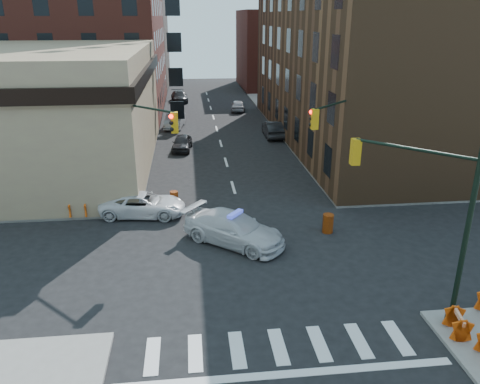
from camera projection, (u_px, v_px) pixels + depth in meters
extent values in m
plane|color=black|center=(253.00, 256.00, 23.20)|extent=(140.00, 140.00, 0.00)
cube|color=gray|center=(5.00, 124.00, 51.23)|extent=(34.00, 54.50, 0.15)
cube|color=gray|center=(406.00, 114.00, 56.00)|extent=(34.00, 54.50, 0.15)
cube|color=#968662|center=(0.00, 110.00, 35.18)|extent=(22.00, 22.00, 9.00)
cube|color=maroon|center=(49.00, 8.00, 54.21)|extent=(25.00, 25.00, 24.00)
cube|color=#533721|center=(360.00, 64.00, 42.98)|extent=(14.00, 34.00, 14.00)
cube|color=#50433C|center=(105.00, 36.00, 76.33)|extent=(20.00, 18.00, 16.00)
cube|color=maroon|center=(290.00, 49.00, 76.43)|extent=(16.00, 16.00, 12.00)
cylinder|color=black|center=(468.00, 228.00, 16.58)|extent=(0.20, 0.20, 8.00)
cylinder|color=black|center=(451.00, 317.00, 17.91)|extent=(0.44, 0.44, 0.50)
cylinder|color=black|center=(414.00, 149.00, 17.01)|extent=(3.27, 3.27, 0.12)
cube|color=#BF8C0C|center=(356.00, 152.00, 18.50)|extent=(0.35, 0.35, 1.05)
sphere|color=#FF0C05|center=(359.00, 142.00, 18.54)|extent=(0.22, 0.22, 0.22)
sphere|color=black|center=(358.00, 150.00, 18.65)|extent=(0.22, 0.22, 0.22)
sphere|color=black|center=(357.00, 158.00, 18.77)|extent=(0.22, 0.22, 0.22)
cylinder|color=black|center=(122.00, 146.00, 26.88)|extent=(0.20, 0.20, 8.00)
cylinder|color=black|center=(127.00, 206.00, 28.21)|extent=(0.44, 0.44, 0.50)
cylinder|color=black|center=(144.00, 107.00, 24.68)|extent=(3.27, 3.27, 0.12)
cube|color=#BF8C0C|center=(175.00, 123.00, 23.55)|extent=(0.35, 0.35, 1.05)
sphere|color=#FF0C05|center=(171.00, 116.00, 23.26)|extent=(0.22, 0.22, 0.22)
sphere|color=black|center=(171.00, 123.00, 23.38)|extent=(0.22, 0.22, 0.22)
sphere|color=black|center=(172.00, 129.00, 23.50)|extent=(0.22, 0.22, 0.22)
cylinder|color=black|center=(350.00, 140.00, 28.29)|extent=(0.20, 0.20, 8.00)
cylinder|color=black|center=(346.00, 197.00, 29.62)|extent=(0.44, 0.44, 0.50)
cylinder|color=black|center=(336.00, 104.00, 25.76)|extent=(3.27, 3.27, 0.12)
cube|color=#BF8C0C|center=(315.00, 119.00, 24.30)|extent=(0.35, 0.35, 1.05)
sphere|color=#FF0C05|center=(311.00, 112.00, 24.30)|extent=(0.22, 0.22, 0.22)
sphere|color=black|center=(311.00, 118.00, 24.42)|extent=(0.22, 0.22, 0.22)
sphere|color=black|center=(311.00, 125.00, 24.54)|extent=(0.22, 0.22, 0.22)
cylinder|color=black|center=(291.00, 118.00, 47.63)|extent=(0.24, 0.24, 2.60)
sphere|color=brown|center=(292.00, 97.00, 46.90)|extent=(3.00, 3.00, 3.00)
cylinder|color=black|center=(277.00, 104.00, 55.07)|extent=(0.24, 0.24, 2.60)
sphere|color=brown|center=(277.00, 86.00, 54.34)|extent=(3.00, 3.00, 3.00)
imported|color=silver|center=(234.00, 229.00, 24.29)|extent=(5.78, 5.29, 1.62)
imported|color=silver|center=(143.00, 204.00, 27.75)|extent=(5.21, 2.86, 1.38)
imported|color=black|center=(182.00, 143.00, 41.27)|extent=(1.99, 4.05, 1.33)
imported|color=gray|center=(175.00, 120.00, 49.53)|extent=(2.29, 4.96, 1.58)
imported|color=black|center=(179.00, 96.00, 64.47)|extent=(2.56, 5.13, 1.43)
imported|color=black|center=(273.00, 129.00, 45.77)|extent=(1.73, 4.78, 1.57)
imported|color=#9B9DA4|center=(238.00, 105.00, 58.28)|extent=(2.15, 4.24, 1.38)
imported|color=black|center=(80.00, 183.00, 30.31)|extent=(0.73, 0.72, 1.70)
imported|color=black|center=(20.00, 201.00, 27.04)|extent=(1.13, 0.98, 1.99)
imported|color=#1D202C|center=(25.00, 192.00, 28.51)|extent=(1.22, 0.93, 1.92)
cylinder|color=red|center=(328.00, 223.00, 25.62)|extent=(0.76, 0.76, 1.05)
cylinder|color=red|center=(174.00, 198.00, 29.36)|extent=(0.66, 0.66, 0.90)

